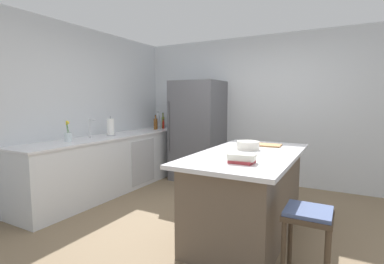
# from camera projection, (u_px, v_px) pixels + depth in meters

# --- Properties ---
(ground_plane) EXTENTS (7.20, 7.20, 0.00)m
(ground_plane) POSITION_uv_depth(u_px,v_px,m) (215.00, 230.00, 3.25)
(ground_plane) COLOR #7A664C
(wall_rear) EXTENTS (6.00, 0.10, 2.60)m
(wall_rear) POSITION_uv_depth(u_px,v_px,m) (268.00, 110.00, 5.07)
(wall_rear) COLOR silver
(wall_rear) RESTS_ON ground_plane
(wall_left) EXTENTS (0.10, 6.00, 2.60)m
(wall_left) POSITION_uv_depth(u_px,v_px,m) (66.00, 112.00, 4.28)
(wall_left) COLOR silver
(wall_left) RESTS_ON ground_plane
(counter_run_left) EXTENTS (0.67, 3.17, 0.90)m
(counter_run_left) POSITION_uv_depth(u_px,v_px,m) (112.00, 163.00, 4.66)
(counter_run_left) COLOR silver
(counter_run_left) RESTS_ON ground_plane
(kitchen_island) EXTENTS (0.99, 1.91, 0.90)m
(kitchen_island) POSITION_uv_depth(u_px,v_px,m) (248.00, 193.00, 3.14)
(kitchen_island) COLOR brown
(kitchen_island) RESTS_ON ground_plane
(refrigerator) EXTENTS (0.86, 0.79, 1.82)m
(refrigerator) POSITION_uv_depth(u_px,v_px,m) (198.00, 131.00, 5.30)
(refrigerator) COLOR #56565B
(refrigerator) RESTS_ON ground_plane
(bar_stool) EXTENTS (0.36, 0.36, 0.63)m
(bar_stool) POSITION_uv_depth(u_px,v_px,m) (308.00, 223.00, 2.22)
(bar_stool) COLOR #473828
(bar_stool) RESTS_ON ground_plane
(sink_faucet) EXTENTS (0.15, 0.05, 0.30)m
(sink_faucet) POSITION_uv_depth(u_px,v_px,m) (90.00, 128.00, 4.28)
(sink_faucet) COLOR silver
(sink_faucet) RESTS_ON counter_run_left
(flower_vase) EXTENTS (0.10, 0.10, 0.29)m
(flower_vase) POSITION_uv_depth(u_px,v_px,m) (68.00, 136.00, 3.91)
(flower_vase) COLOR silver
(flower_vase) RESTS_ON counter_run_left
(paper_towel_roll) EXTENTS (0.14, 0.14, 0.31)m
(paper_towel_roll) POSITION_uv_depth(u_px,v_px,m) (111.00, 127.00, 4.60)
(paper_towel_roll) COLOR gray
(paper_towel_roll) RESTS_ON counter_run_left
(olive_oil_bottle) EXTENTS (0.06, 0.06, 0.31)m
(olive_oil_bottle) POSITION_uv_depth(u_px,v_px,m) (163.00, 122.00, 5.88)
(olive_oil_bottle) COLOR olive
(olive_oil_bottle) RESTS_ON counter_run_left
(hot_sauce_bottle) EXTENTS (0.05, 0.05, 0.19)m
(hot_sauce_bottle) POSITION_uv_depth(u_px,v_px,m) (163.00, 125.00, 5.77)
(hot_sauce_bottle) COLOR red
(hot_sauce_bottle) RESTS_ON counter_run_left
(soda_bottle) EXTENTS (0.07, 0.07, 0.34)m
(soda_bottle) POSITION_uv_depth(u_px,v_px,m) (158.00, 122.00, 5.70)
(soda_bottle) COLOR silver
(soda_bottle) RESTS_ON counter_run_left
(whiskey_bottle) EXTENTS (0.08, 0.08, 0.29)m
(whiskey_bottle) POSITION_uv_depth(u_px,v_px,m) (156.00, 124.00, 5.61)
(whiskey_bottle) COLOR brown
(whiskey_bottle) RESTS_ON counter_run_left
(cookbook_stack) EXTENTS (0.26, 0.18, 0.08)m
(cookbook_stack) POSITION_uv_depth(u_px,v_px,m) (242.00, 158.00, 2.58)
(cookbook_stack) COLOR #A83338
(cookbook_stack) RESTS_ON kitchen_island
(mixing_bowl) EXTENTS (0.26, 0.26, 0.10)m
(mixing_bowl) POSITION_uv_depth(u_px,v_px,m) (248.00, 145.00, 3.30)
(mixing_bowl) COLOR silver
(mixing_bowl) RESTS_ON kitchen_island
(cutting_board) EXTENTS (0.36, 0.25, 0.02)m
(cutting_board) POSITION_uv_depth(u_px,v_px,m) (266.00, 145.00, 3.58)
(cutting_board) COLOR #9E7042
(cutting_board) RESTS_ON kitchen_island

